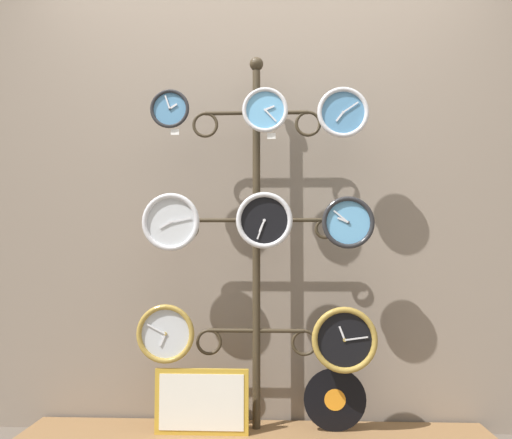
% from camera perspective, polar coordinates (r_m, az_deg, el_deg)
% --- Properties ---
extents(shop_wall, '(4.40, 0.04, 2.80)m').
position_cam_1_polar(shop_wall, '(2.66, 0.19, 7.00)').
color(shop_wall, gray).
rests_on(shop_wall, ground_plane).
extents(low_shelf, '(2.20, 0.36, 0.06)m').
position_cam_1_polar(low_shelf, '(2.54, -0.01, -23.83)').
color(low_shelf, brown).
rests_on(low_shelf, ground_plane).
extents(display_stand, '(0.77, 0.34, 1.88)m').
position_cam_1_polar(display_stand, '(2.46, 0.05, -8.15)').
color(display_stand, '#382D1E').
rests_on(display_stand, ground_plane).
extents(clock_top_left, '(0.19, 0.04, 0.19)m').
position_cam_1_polar(clock_top_left, '(2.50, -9.80, 12.32)').
color(clock_top_left, '#4C84B2').
extents(clock_top_center, '(0.22, 0.04, 0.22)m').
position_cam_1_polar(clock_top_center, '(2.44, 1.05, 12.37)').
color(clock_top_center, '#60A8DB').
extents(clock_top_right, '(0.25, 0.04, 0.25)m').
position_cam_1_polar(clock_top_right, '(2.48, 9.91, 11.93)').
color(clock_top_right, '#4C84B2').
extents(clock_middle_left, '(0.28, 0.04, 0.28)m').
position_cam_1_polar(clock_middle_left, '(2.43, -9.70, -0.29)').
color(clock_middle_left, silver).
extents(clock_middle_center, '(0.27, 0.04, 0.27)m').
position_cam_1_polar(clock_middle_center, '(2.35, 0.96, -0.10)').
color(clock_middle_center, black).
extents(clock_middle_right, '(0.25, 0.04, 0.25)m').
position_cam_1_polar(clock_middle_right, '(2.39, 10.48, -0.34)').
color(clock_middle_right, '#60A8DB').
extents(clock_bottom_left, '(0.27, 0.04, 0.27)m').
position_cam_1_polar(clock_bottom_left, '(2.44, -10.29, -12.71)').
color(clock_bottom_left, silver).
extents(clock_bottom_right, '(0.30, 0.04, 0.30)m').
position_cam_1_polar(clock_bottom_right, '(2.40, 10.08, -13.38)').
color(clock_bottom_right, black).
extents(vinyl_record, '(0.30, 0.01, 0.30)m').
position_cam_1_polar(vinyl_record, '(2.53, 9.01, -19.67)').
color(vinyl_record, black).
rests_on(vinyl_record, low_shelf).
extents(picture_frame, '(0.44, 0.02, 0.30)m').
position_cam_1_polar(picture_frame, '(2.48, -6.23, -20.00)').
color(picture_frame, gold).
rests_on(picture_frame, low_shelf).
extents(price_tag_upper, '(0.04, 0.00, 0.03)m').
position_cam_1_polar(price_tag_upper, '(2.46, -9.25, 9.85)').
color(price_tag_upper, white).
extents(price_tag_mid, '(0.04, 0.00, 0.03)m').
position_cam_1_polar(price_tag_mid, '(2.40, 1.77, 9.52)').
color(price_tag_mid, white).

